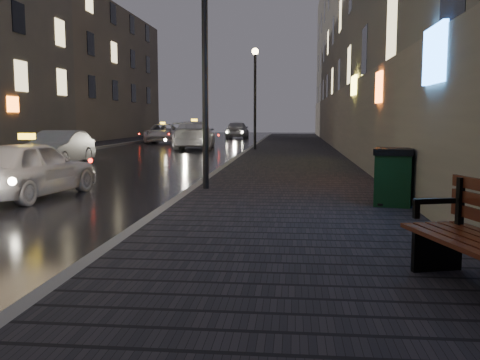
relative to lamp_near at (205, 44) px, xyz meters
The scene contains 14 objects.
sidewalk 15.52m from the lamp_near, 82.22° to the left, with size 4.60×58.00×0.15m, color black.
curb 15.39m from the lamp_near, 91.34° to the left, with size 0.20×58.00×0.15m, color slate.
sidewalk_far 18.65m from the lamp_near, 125.12° to the left, with size 2.40×58.00×0.15m, color black.
curb_far 17.95m from the lamp_near, 121.66° to the left, with size 0.20×58.00×0.15m, color slate.
building_near 19.94m from the lamp_near, 74.55° to the left, with size 1.80×50.00×13.00m, color #605B54.
building_far_c 36.45m from the lamp_near, 114.95° to the left, with size 6.00×22.00×11.00m, color #6B6051.
lamp_near is the anchor object (origin of this frame).
lamp_far 16.00m from the lamp_near, 90.00° to the left, with size 0.36×0.36×5.28m.
trash_bin 5.25m from the lamp_near, 27.36° to the right, with size 0.86×0.86×1.09m.
taxi_near 4.92m from the lamp_near, 167.81° to the right, with size 1.57×3.89×1.33m, color white.
car_left_mid 9.99m from the lamp_near, 134.39° to the left, with size 1.41×4.04×1.33m, color #97979F.
taxi_mid 19.41m from the lamp_near, 101.37° to the left, with size 2.25×5.54×1.61m, color white.
taxi_far 27.45m from the lamp_near, 106.01° to the left, with size 2.26×4.90×1.36m, color silver.
car_far 34.36m from the lamp_near, 94.77° to the left, with size 1.79×4.46×1.52m, color #A5A4AC.
Camera 1 is at (3.90, -6.37, 1.81)m, focal length 40.00 mm.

